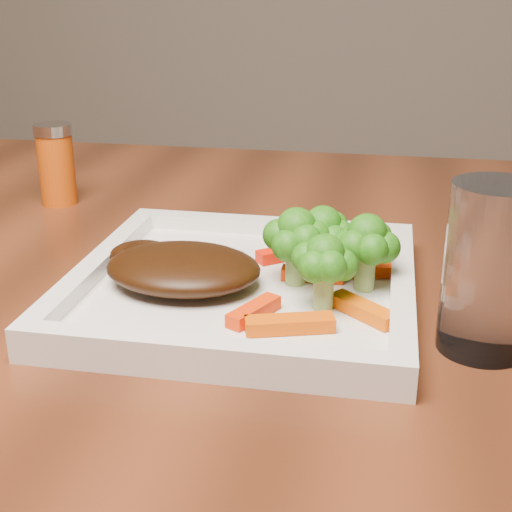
% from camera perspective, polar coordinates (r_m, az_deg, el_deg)
% --- Properties ---
extents(plate, '(0.27, 0.27, 0.01)m').
position_cam_1_polar(plate, '(0.58, -0.97, -2.78)').
color(plate, white).
rests_on(plate, dining_table).
extents(steak, '(0.13, 0.10, 0.03)m').
position_cam_1_polar(steak, '(0.57, -5.84, -0.96)').
color(steak, black).
rests_on(steak, plate).
extents(broccoli_0, '(0.07, 0.07, 0.07)m').
position_cam_1_polar(broccoli_0, '(0.58, 5.34, 1.53)').
color(broccoli_0, '#237513').
rests_on(broccoli_0, plate).
extents(broccoli_1, '(0.08, 0.08, 0.06)m').
position_cam_1_polar(broccoli_1, '(0.56, 8.79, 0.40)').
color(broccoli_1, '#1D6010').
rests_on(broccoli_1, plate).
extents(broccoli_2, '(0.07, 0.07, 0.06)m').
position_cam_1_polar(broccoli_2, '(0.53, 5.47, -1.28)').
color(broccoli_2, '#166D12').
rests_on(broccoli_2, plate).
extents(broccoli_3, '(0.08, 0.08, 0.06)m').
position_cam_1_polar(broccoli_3, '(0.57, 3.23, 0.68)').
color(broccoli_3, '#3C7914').
rests_on(broccoli_3, plate).
extents(carrot_0, '(0.07, 0.03, 0.01)m').
position_cam_1_polar(carrot_0, '(0.50, 2.71, -5.45)').
color(carrot_0, '#D24B03').
rests_on(carrot_0, plate).
extents(carrot_1, '(0.05, 0.05, 0.01)m').
position_cam_1_polar(carrot_1, '(0.53, 8.53, -4.25)').
color(carrot_1, '#D85303').
rests_on(carrot_1, plate).
extents(carrot_2, '(0.03, 0.05, 0.01)m').
position_cam_1_polar(carrot_2, '(0.52, -0.18, -4.44)').
color(carrot_2, red).
rests_on(carrot_2, plate).
extents(carrot_3, '(0.06, 0.03, 0.01)m').
position_cam_1_polar(carrot_3, '(0.60, 8.87, -1.09)').
color(carrot_3, '#F23803').
rests_on(carrot_3, plate).
extents(carrot_4, '(0.05, 0.04, 0.01)m').
position_cam_1_polar(carrot_4, '(0.63, 2.44, 0.24)').
color(carrot_4, red).
rests_on(carrot_4, plate).
extents(carrot_6, '(0.05, 0.01, 0.01)m').
position_cam_1_polar(carrot_6, '(0.59, 4.56, -1.46)').
color(carrot_6, '#E23603').
rests_on(carrot_6, plate).
extents(spice_shaker, '(0.04, 0.04, 0.09)m').
position_cam_1_polar(spice_shaker, '(0.84, -15.69, 7.06)').
color(spice_shaker, '#BA450A').
rests_on(spice_shaker, dining_table).
extents(drinking_glass, '(0.07, 0.07, 0.12)m').
position_cam_1_polar(drinking_glass, '(0.51, 18.20, -1.03)').
color(drinking_glass, silver).
rests_on(drinking_glass, dining_table).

